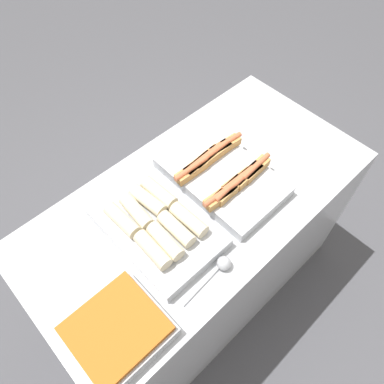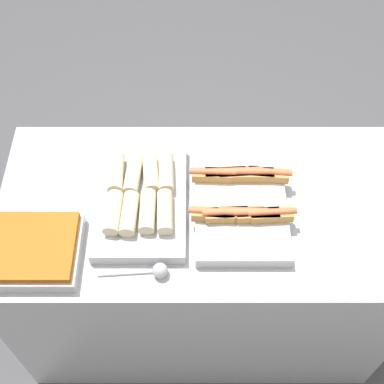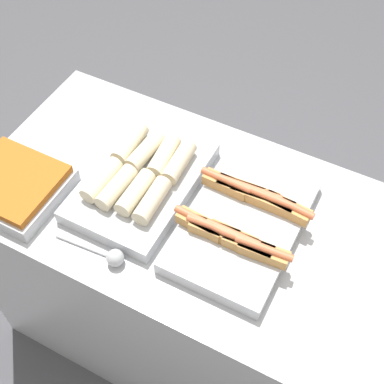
{
  "view_description": "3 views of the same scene",
  "coord_description": "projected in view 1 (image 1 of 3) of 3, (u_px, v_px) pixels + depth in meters",
  "views": [
    {
      "loc": [
        -0.6,
        -0.6,
        2.14
      ],
      "look_at": [
        -0.04,
        0.0,
        0.97
      ],
      "focal_mm": 35.0,
      "sensor_mm": 36.0,
      "label": 1
    },
    {
      "loc": [
        -0.04,
        -1.07,
        2.48
      ],
      "look_at": [
        -0.04,
        0.0,
        0.97
      ],
      "focal_mm": 50.0,
      "sensor_mm": 36.0,
      "label": 2
    },
    {
      "loc": [
        0.41,
        -0.86,
        2.23
      ],
      "look_at": [
        -0.04,
        0.0,
        0.97
      ],
      "focal_mm": 50.0,
      "sensor_mm": 36.0,
      "label": 3
    }
  ],
  "objects": [
    {
      "name": "serving_spoon_near",
      "position": [
        221.0,
        266.0,
        1.32
      ],
      "size": [
        0.23,
        0.05,
        0.05
      ],
      "color": "#B2B5BA",
      "rests_on": "counter"
    },
    {
      "name": "ground_plane",
      "position": [
        197.0,
        282.0,
        2.24
      ],
      "size": [
        12.0,
        12.0,
        0.0
      ],
      "primitive_type": "plane",
      "color": "#4C4C51"
    },
    {
      "name": "counter",
      "position": [
        198.0,
        248.0,
        1.88
      ],
      "size": [
        1.48,
        0.75,
        0.89
      ],
      "color": "#B7BABF",
      "rests_on": "ground_plane"
    },
    {
      "name": "tray_side_front",
      "position": [
        117.0,
        331.0,
        1.18
      ],
      "size": [
        0.3,
        0.28,
        0.07
      ],
      "color": "#B7BABF",
      "rests_on": "counter"
    },
    {
      "name": "tray_hotdogs",
      "position": [
        222.0,
        175.0,
        1.53
      ],
      "size": [
        0.37,
        0.5,
        0.1
      ],
      "color": "#B7BABF",
      "rests_on": "counter"
    },
    {
      "name": "tray_wraps",
      "position": [
        157.0,
        225.0,
        1.39
      ],
      "size": [
        0.32,
        0.48,
        0.1
      ],
      "color": "#B7BABF",
      "rests_on": "counter"
    }
  ]
}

